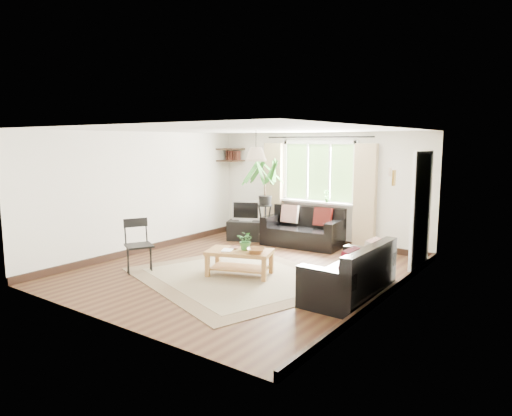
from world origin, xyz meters
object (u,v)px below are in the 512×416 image
Objects in this scene: sofa_right at (349,272)px; folding_chair at (139,247)px; coffee_table at (240,263)px; tv_stand at (246,230)px; sofa_back at (303,228)px; palm_stand at (265,202)px.

sofa_right is 3.52m from folding_chair.
coffee_table is 2.80m from tv_stand.
sofa_back is 3.28m from sofa_right.
tv_stand is at bearing -121.95° from sofa_right.
palm_stand is at bearing 18.86° from folding_chair.
tv_stand is at bearing 172.29° from palm_stand.
sofa_back is at bearing -16.58° from tv_stand.
coffee_table is 0.57× the size of palm_stand.
coffee_table is (0.25, -2.52, -0.17)m from sofa_back.
sofa_right is at bearing -47.65° from folding_chair.
folding_chair reaches higher than sofa_back.
palm_stand is at bearing 114.58° from coffee_table.
coffee_table is 1.73m from folding_chair.
sofa_right is at bearing -53.28° from sofa_back.
palm_stand reaches higher than folding_chair.
sofa_back is at bearing 21.05° from palm_stand.
sofa_right is 4.17m from tv_stand.
tv_stand reaches higher than coffee_table.
palm_stand reaches higher than coffee_table.
folding_chair is (-0.48, -3.07, -0.48)m from palm_stand.
palm_stand is at bearing -125.80° from sofa_right.
folding_chair reaches higher than coffee_table.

